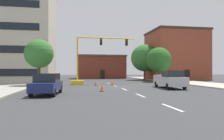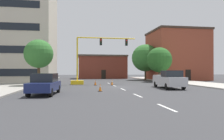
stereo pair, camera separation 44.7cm
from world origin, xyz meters
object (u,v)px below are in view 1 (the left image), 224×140
Objects in this scene: tree_right_mid at (159,60)px; traffic_cone_roadside_c at (96,83)px; sedan_navy_near_left at (47,84)px; traffic_cone_roadside_a at (112,82)px; traffic_cone_roadside_b at (102,88)px; tree_left_near at (39,54)px; pickup_truck_silver at (170,80)px; tree_right_far at (145,58)px; traffic_signal_gantry at (86,69)px.

traffic_cone_roadside_c is at bearing -149.69° from tree_right_mid.
sedan_navy_near_left reaches higher than traffic_cone_roadside_a.
traffic_cone_roadside_a is (7.19, 10.30, -0.50)m from sedan_navy_near_left.
sedan_navy_near_left is 5.15m from traffic_cone_roadside_b.
tree_left_near is 1.08× the size of pickup_truck_silver.
tree_left_near is at bearing -179.17° from traffic_cone_roadside_a.
traffic_cone_roadside_a is at bearing 55.08° from sedan_navy_near_left.
traffic_cone_roadside_b is (-11.89, -22.86, -4.32)m from tree_right_far.
tree_right_mid reaches higher than traffic_cone_roadside_b.
sedan_navy_near_left is (2.34, -10.16, -3.23)m from tree_left_near.
traffic_signal_gantry is 1.54× the size of tree_right_mid.
tree_left_near is 16.40m from pickup_truck_silver.
tree_right_mid is at bearing 20.33° from tree_left_near.
traffic_signal_gantry is 11.97× the size of traffic_cone_roadside_a.
traffic_signal_gantry is 1.58× the size of tree_left_near.
sedan_navy_near_left is at bearing -124.92° from traffic_cone_roadside_a.
tree_right_far is at bearing 51.03° from traffic_cone_roadside_c.
tree_left_near is at bearing 158.74° from pickup_truck_silver.
traffic_cone_roadside_c is (1.20, -2.29, -1.90)m from traffic_signal_gantry.
traffic_cone_roadside_a is at bearing 132.49° from pickup_truck_silver.
tree_left_near reaches higher than traffic_cone_roadside_c.
sedan_navy_near_left is at bearing -106.45° from traffic_signal_gantry.
pickup_truck_silver reaches higher than sedan_navy_near_left.
pickup_truck_silver is at bearing -37.80° from traffic_cone_roadside_c.
pickup_truck_silver is 7.01× the size of traffic_cone_roadside_a.
traffic_signal_gantry is 1.71× the size of pickup_truck_silver.
traffic_signal_gantry is 10.89m from traffic_cone_roadside_b.
pickup_truck_silver is 7.43× the size of traffic_cone_roadside_c.
tree_right_mid is at bearing -89.42° from tree_right_far.
traffic_signal_gantry is 12.63× the size of traffic_cone_roadside_b.
tree_right_mid is 19.72m from traffic_cone_roadside_b.
traffic_cone_roadside_b is 8.39m from traffic_cone_roadside_c.
tree_right_mid is 24.17m from sedan_navy_near_left.
tree_left_near is 8.06× the size of traffic_cone_roadside_c.
tree_right_far is at bearing 37.66° from tree_left_near.
tree_right_mid is 1.02× the size of tree_left_near.
sedan_navy_near_left is at bearing -77.04° from tree_left_near.
tree_right_mid is 20.31m from tree_left_near.
sedan_navy_near_left is (-16.70, -17.21, -2.99)m from tree_right_mid.
traffic_cone_roadside_b is at bearing -163.23° from pickup_truck_silver.
pickup_truck_silver is at bearing -107.42° from tree_right_mid.
traffic_signal_gantry is 13.22m from sedan_navy_near_left.
tree_right_far is 26.13m from traffic_cone_roadside_b.
traffic_signal_gantry reaches higher than tree_right_mid.
traffic_cone_roadside_a is at bearing -33.75° from traffic_signal_gantry.
traffic_cone_roadside_b is at bearing 22.21° from sedan_navy_near_left.
traffic_cone_roadside_a is at bearing -143.99° from tree_right_mid.
traffic_cone_roadside_c is (7.26, 0.17, -3.75)m from tree_left_near.
traffic_cone_roadside_b is 1.01× the size of traffic_cone_roadside_c.
tree_right_far is 17.83m from traffic_cone_roadside_a.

